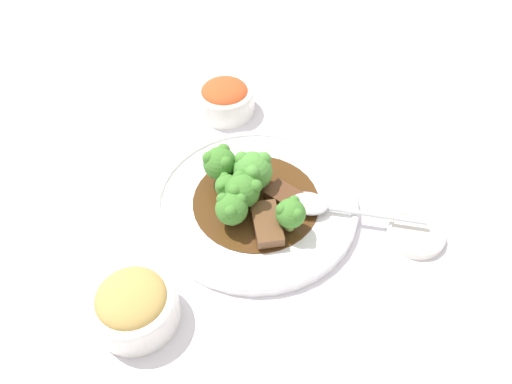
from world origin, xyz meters
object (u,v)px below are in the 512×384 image
(beef_strip_2, at_px, (267,224))
(broccoli_floret_0, at_px, (232,208))
(main_plate, at_px, (256,203))
(side_bowl_appetizer, at_px, (134,304))
(beef_strip_1, at_px, (287,195))
(broccoli_floret_2, at_px, (243,190))
(broccoli_floret_3, at_px, (253,170))
(serving_spoon, at_px, (319,205))
(side_bowl_kimchi, at_px, (225,98))
(beef_strip_0, at_px, (239,169))
(broccoli_floret_5, at_px, (227,186))
(broccoli_floret_1, at_px, (220,163))
(sauce_dish, at_px, (416,234))
(broccoli_floret_4, at_px, (291,213))

(beef_strip_2, bearing_deg, broccoli_floret_0, -98.96)
(main_plate, xyz_separation_m, side_bowl_appetizer, (0.17, -0.14, 0.02))
(beef_strip_1, distance_m, broccoli_floret_0, 0.09)
(main_plate, relative_size, broccoli_floret_2, 5.27)
(broccoli_floret_3, relative_size, serving_spoon, 0.31)
(main_plate, relative_size, side_bowl_kimchi, 2.93)
(beef_strip_0, xyz_separation_m, side_bowl_kimchi, (-0.16, -0.03, 0.00))
(beef_strip_1, height_order, broccoli_floret_3, broccoli_floret_3)
(beef_strip_2, relative_size, broccoli_floret_5, 1.75)
(broccoli_floret_1, relative_size, broccoli_floret_5, 1.34)
(broccoli_floret_3, distance_m, sauce_dish, 0.24)
(broccoli_floret_5, distance_m, side_bowl_kimchi, 0.21)
(broccoli_floret_4, bearing_deg, side_bowl_appetizer, -55.62)
(broccoli_floret_2, bearing_deg, beef_strip_0, -171.51)
(beef_strip_1, distance_m, side_bowl_appetizer, 0.25)
(beef_strip_0, distance_m, broccoli_floret_1, 0.04)
(serving_spoon, bearing_deg, broccoli_floret_4, -49.40)
(side_bowl_kimchi, bearing_deg, beef_strip_1, 25.96)
(main_plate, relative_size, broccoli_floret_4, 5.70)
(beef_strip_0, height_order, beef_strip_1, beef_strip_0)
(broccoli_floret_1, xyz_separation_m, sauce_dish, (0.08, 0.27, -0.05))
(broccoli_floret_4, height_order, broccoli_floret_5, broccoli_floret_4)
(broccoli_floret_1, distance_m, side_bowl_kimchi, 0.18)
(broccoli_floret_4, xyz_separation_m, side_bowl_appetizer, (0.13, -0.18, -0.02))
(broccoli_floret_3, relative_size, side_bowl_kimchi, 0.61)
(beef_strip_0, height_order, broccoli_floret_0, broccoli_floret_0)
(beef_strip_1, height_order, beef_strip_2, beef_strip_2)
(broccoli_floret_0, distance_m, broccoli_floret_5, 0.04)
(side_bowl_appetizer, bearing_deg, beef_strip_1, 134.65)
(broccoli_floret_3, relative_size, sauce_dish, 0.77)
(side_bowl_kimchi, bearing_deg, broccoli_floret_0, 6.18)
(beef_strip_1, xyz_separation_m, side_bowl_kimchi, (-0.21, -0.10, 0.00))
(broccoli_floret_5, bearing_deg, broccoli_floret_1, -161.56)
(broccoli_floret_4, relative_size, side_bowl_kimchi, 0.51)
(broccoli_floret_2, height_order, serving_spoon, broccoli_floret_2)
(main_plate, distance_m, serving_spoon, 0.09)
(broccoli_floret_3, relative_size, broccoli_floret_5, 1.41)
(broccoli_floret_0, relative_size, broccoli_floret_5, 1.16)
(main_plate, relative_size, broccoli_floret_1, 5.08)
(beef_strip_0, relative_size, broccoli_floret_5, 1.46)
(broccoli_floret_0, relative_size, broccoli_floret_4, 0.97)
(beef_strip_0, bearing_deg, side_bowl_appetizer, -25.98)
(broccoli_floret_4, relative_size, serving_spoon, 0.26)
(beef_strip_0, bearing_deg, broccoli_floret_0, -2.18)
(broccoli_floret_1, bearing_deg, main_plate, 55.26)
(main_plate, xyz_separation_m, broccoli_floret_1, (-0.04, -0.05, 0.04))
(broccoli_floret_3, bearing_deg, sauce_dish, 73.04)
(side_bowl_appetizer, bearing_deg, broccoli_floret_5, 150.73)
(main_plate, xyz_separation_m, side_bowl_kimchi, (-0.21, -0.06, 0.02))
(broccoli_floret_1, relative_size, sauce_dish, 0.73)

